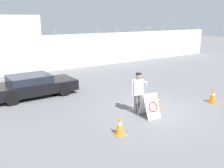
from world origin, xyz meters
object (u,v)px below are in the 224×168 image
security_guard (138,91)px  traffic_cone_mid (213,95)px  barricade_sign (150,106)px  parked_car_front_coupe (33,85)px  traffic_cone_near (120,125)px  traffic_cone_far (157,101)px

security_guard → traffic_cone_mid: 4.24m
barricade_sign → parked_car_front_coupe: size_ratio=0.23×
barricade_sign → parked_car_front_coupe: 6.57m
security_guard → traffic_cone_mid: (4.07, -0.97, -0.66)m
barricade_sign → traffic_cone_mid: 3.89m
security_guard → traffic_cone_near: bearing=-128.3°
security_guard → parked_car_front_coupe: size_ratio=0.41×
traffic_cone_near → security_guard: bearing=33.7°
traffic_cone_far → parked_car_front_coupe: 6.62m
traffic_cone_far → barricade_sign: bearing=-148.1°
security_guard → traffic_cone_far: (1.18, 0.02, -0.68)m
security_guard → traffic_cone_near: size_ratio=2.45×
barricade_sign → traffic_cone_near: size_ratio=1.35×
security_guard → traffic_cone_far: bearing=19.2°
traffic_cone_mid → traffic_cone_far: 3.06m
security_guard → parked_car_front_coupe: bearing=138.6°
barricade_sign → traffic_cone_near: (-2.09, -0.68, -0.13)m
security_guard → traffic_cone_near: 2.37m
traffic_cone_near → traffic_cone_far: bearing=22.7°
barricade_sign → security_guard: 0.82m
traffic_cone_far → parked_car_front_coupe: (-4.20, 5.11, 0.24)m
security_guard → traffic_cone_far: security_guard is taller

